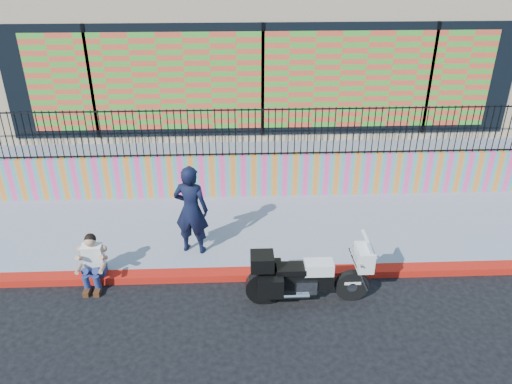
{
  "coord_description": "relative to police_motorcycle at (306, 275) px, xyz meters",
  "views": [
    {
      "loc": [
        -0.67,
        -8.05,
        6.11
      ],
      "look_at": [
        -0.29,
        1.2,
        1.29
      ],
      "focal_mm": 35.0,
      "sensor_mm": 36.0,
      "label": 1
    }
  ],
  "objects": [
    {
      "name": "ground",
      "position": [
        -0.55,
        0.74,
        -0.58
      ],
      "size": [
        90.0,
        90.0,
        0.0
      ],
      "primitive_type": "plane",
      "color": "black",
      "rests_on": "ground"
    },
    {
      "name": "red_curb",
      "position": [
        -0.55,
        0.74,
        -0.51
      ],
      "size": [
        16.0,
        0.3,
        0.15
      ],
      "primitive_type": "cube",
      "color": "#9E100B",
      "rests_on": "ground"
    },
    {
      "name": "sidewalk",
      "position": [
        -0.55,
        2.39,
        -0.51
      ],
      "size": [
        16.0,
        3.0,
        0.15
      ],
      "primitive_type": "cube",
      "color": "gray",
      "rests_on": "ground"
    },
    {
      "name": "mural_wall",
      "position": [
        -0.55,
        3.99,
        0.12
      ],
      "size": [
        16.0,
        0.2,
        1.1
      ],
      "primitive_type": "cube",
      "color": "#FF438D",
      "rests_on": "sidewalk"
    },
    {
      "name": "metal_fence",
      "position": [
        -0.55,
        3.99,
        1.27
      ],
      "size": [
        15.8,
        0.04,
        1.2
      ],
      "primitive_type": null,
      "color": "black",
      "rests_on": "mural_wall"
    },
    {
      "name": "elevated_platform",
      "position": [
        -0.55,
        9.09,
        0.04
      ],
      "size": [
        16.0,
        10.0,
        1.25
      ],
      "primitive_type": "cube",
      "color": "gray",
      "rests_on": "ground"
    },
    {
      "name": "storefront_building",
      "position": [
        -0.55,
        8.87,
        2.66
      ],
      "size": [
        14.0,
        8.06,
        4.0
      ],
      "color": "tan",
      "rests_on": "elevated_platform"
    },
    {
      "name": "police_motorcycle",
      "position": [
        0.0,
        0.0,
        0.0
      ],
      "size": [
        2.24,
        0.74,
        1.4
      ],
      "color": "black",
      "rests_on": "ground"
    },
    {
      "name": "police_officer",
      "position": [
        -2.17,
        1.53,
        0.54
      ],
      "size": [
        0.8,
        0.62,
        1.95
      ],
      "primitive_type": "imported",
      "rotation": [
        0.0,
        0.0,
        2.91
      ],
      "color": "black",
      "rests_on": "sidewalk"
    },
    {
      "name": "seated_man",
      "position": [
        -4.02,
        0.6,
        -0.14
      ],
      "size": [
        0.54,
        0.71,
        1.06
      ],
      "color": "navy",
      "rests_on": "ground"
    }
  ]
}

